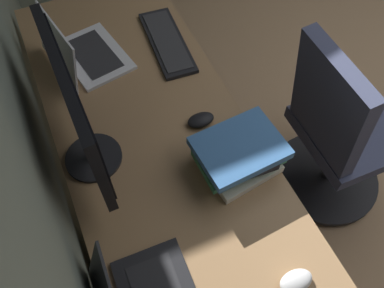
% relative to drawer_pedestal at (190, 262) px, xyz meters
% --- Properties ---
extents(desk, '(2.31, 0.69, 0.73)m').
position_rel_drawer_pedestal_xyz_m(desk, '(0.15, -0.03, 0.32)').
color(desk, '#936D47').
rests_on(desk, ground).
extents(drawer_pedestal, '(0.40, 0.51, 0.69)m').
position_rel_drawer_pedestal_xyz_m(drawer_pedestal, '(0.00, 0.00, 0.00)').
color(drawer_pedestal, '#936D47').
rests_on(drawer_pedestal, ground).
extents(monitor_primary, '(0.55, 0.20, 0.46)m').
position_rel_drawer_pedestal_xyz_m(monitor_primary, '(0.37, 0.20, 0.65)').
color(monitor_primary, black).
rests_on(monitor_primary, desk).
extents(laptop_left, '(0.38, 0.33, 0.23)m').
position_rel_drawer_pedestal_xyz_m(laptop_left, '(0.85, 0.12, 0.44)').
color(laptop_left, silver).
rests_on(laptop_left, desk).
extents(keyboard_main, '(0.43, 0.17, 0.02)m').
position_rel_drawer_pedestal_xyz_m(keyboard_main, '(0.80, -0.25, 0.39)').
color(keyboard_main, black).
rests_on(keyboard_main, desk).
extents(mouse_main, '(0.06, 0.10, 0.03)m').
position_rel_drawer_pedestal_xyz_m(mouse_main, '(0.36, -0.20, 0.40)').
color(mouse_main, black).
rests_on(mouse_main, desk).
extents(mouse_spare, '(0.06, 0.10, 0.03)m').
position_rel_drawer_pedestal_xyz_m(mouse_spare, '(-0.29, -0.21, 0.40)').
color(mouse_spare, silver).
rests_on(mouse_spare, desk).
extents(book_stack_near, '(0.24, 0.30, 0.12)m').
position_rel_drawer_pedestal_xyz_m(book_stack_near, '(0.14, -0.25, 0.45)').
color(book_stack_near, beige).
rests_on(book_stack_near, desk).
extents(office_chair, '(0.56, 0.56, 0.97)m').
position_rel_drawer_pedestal_xyz_m(office_chair, '(0.22, -0.82, 0.11)').
color(office_chair, '#383D56').
rests_on(office_chair, ground).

